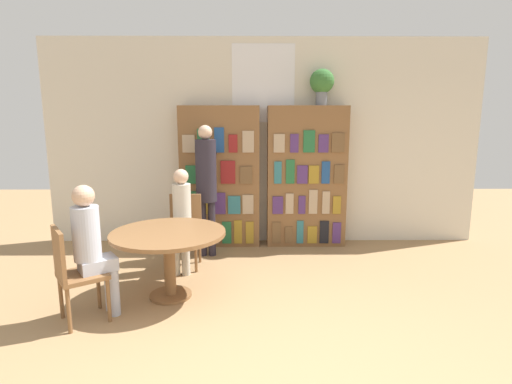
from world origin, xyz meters
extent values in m
cube|color=beige|center=(0.00, 3.50, 1.50)|extent=(6.40, 0.06, 3.00)
cube|color=white|center=(0.00, 3.46, 2.35)|extent=(0.90, 0.01, 1.10)
cube|color=brown|center=(-0.63, 3.31, 1.02)|extent=(1.14, 0.32, 2.03)
cube|color=maroon|center=(-1.06, 3.14, 0.21)|extent=(0.14, 0.02, 0.29)
cube|color=black|center=(-0.89, 3.14, 0.22)|extent=(0.14, 0.02, 0.33)
cube|color=tan|center=(-0.72, 3.14, 0.18)|extent=(0.12, 0.02, 0.24)
cube|color=#236638|center=(-0.53, 3.14, 0.22)|extent=(0.13, 0.02, 0.32)
cube|color=olive|center=(-0.37, 3.14, 0.23)|extent=(0.11, 0.02, 0.35)
cube|color=olive|center=(-0.20, 3.14, 0.22)|extent=(0.11, 0.02, 0.33)
cube|color=#236638|center=(-1.04, 3.14, 0.67)|extent=(0.17, 0.02, 0.33)
cube|color=olive|center=(-0.84, 3.14, 0.65)|extent=(0.12, 0.02, 0.30)
cube|color=#4C2D6B|center=(-0.64, 3.14, 0.66)|extent=(0.18, 0.02, 0.31)
cube|color=#2D707A|center=(-0.42, 3.14, 0.63)|extent=(0.18, 0.02, 0.26)
cube|color=tan|center=(-0.22, 3.14, 0.64)|extent=(0.16, 0.02, 0.28)
cube|color=#236638|center=(-1.03, 3.14, 1.07)|extent=(0.15, 0.02, 0.26)
cube|color=olive|center=(-0.76, 3.14, 1.11)|extent=(0.16, 0.02, 0.33)
cube|color=maroon|center=(-0.51, 3.14, 1.11)|extent=(0.21, 0.02, 0.33)
cube|color=brown|center=(-0.25, 3.14, 1.07)|extent=(0.17, 0.02, 0.25)
cube|color=tan|center=(-1.05, 3.14, 1.51)|extent=(0.17, 0.02, 0.25)
cube|color=#236638|center=(-0.84, 3.14, 1.55)|extent=(0.17, 0.02, 0.33)
cube|color=navy|center=(-0.62, 3.14, 1.56)|extent=(0.14, 0.02, 0.35)
cube|color=maroon|center=(-0.43, 3.14, 1.51)|extent=(0.12, 0.02, 0.25)
cube|color=tan|center=(-0.22, 3.14, 1.54)|extent=(0.16, 0.02, 0.30)
cube|color=brown|center=(0.63, 3.31, 1.02)|extent=(1.14, 0.32, 2.03)
cube|color=brown|center=(0.19, 3.14, 0.22)|extent=(0.13, 0.02, 0.32)
cube|color=brown|center=(0.37, 3.14, 0.18)|extent=(0.11, 0.02, 0.25)
cube|color=#2D707A|center=(0.53, 3.14, 0.23)|extent=(0.10, 0.02, 0.34)
cube|color=olive|center=(0.71, 3.14, 0.19)|extent=(0.14, 0.02, 0.26)
cube|color=black|center=(0.89, 3.14, 0.23)|extent=(0.13, 0.02, 0.33)
cube|color=#4C2D6B|center=(1.07, 3.14, 0.21)|extent=(0.12, 0.02, 0.31)
cube|color=#4C2D6B|center=(0.20, 3.14, 0.63)|extent=(0.15, 0.02, 0.25)
cube|color=tan|center=(0.37, 3.14, 0.65)|extent=(0.11, 0.02, 0.30)
cube|color=#4C2D6B|center=(0.55, 3.14, 0.63)|extent=(0.10, 0.02, 0.26)
cube|color=tan|center=(0.71, 3.14, 0.68)|extent=(0.12, 0.02, 0.35)
cube|color=tan|center=(0.90, 3.14, 0.67)|extent=(0.11, 0.02, 0.33)
cube|color=olive|center=(1.06, 3.14, 0.63)|extent=(0.11, 0.02, 0.26)
cube|color=#2D707A|center=(0.20, 3.14, 1.10)|extent=(0.10, 0.02, 0.31)
cube|color=#236638|center=(0.38, 3.14, 1.11)|extent=(0.12, 0.02, 0.34)
cube|color=#4C2D6B|center=(0.55, 3.14, 1.07)|extent=(0.15, 0.02, 0.26)
cube|color=olive|center=(0.71, 3.14, 1.07)|extent=(0.14, 0.02, 0.26)
cube|color=navy|center=(0.88, 3.14, 1.10)|extent=(0.12, 0.02, 0.32)
cube|color=brown|center=(1.07, 3.14, 1.08)|extent=(0.14, 0.02, 0.27)
cube|color=tan|center=(0.22, 3.14, 1.51)|extent=(0.16, 0.02, 0.26)
cube|color=#4C2D6B|center=(0.43, 3.14, 1.52)|extent=(0.12, 0.02, 0.26)
cube|color=#236638|center=(0.63, 3.14, 1.54)|extent=(0.16, 0.02, 0.31)
cube|color=#4C2D6B|center=(0.84, 3.14, 1.51)|extent=(0.14, 0.02, 0.25)
cube|color=brown|center=(1.04, 3.14, 1.52)|extent=(0.18, 0.02, 0.27)
cylinder|color=slate|center=(0.82, 3.31, 2.13)|extent=(0.16, 0.16, 0.20)
sphere|color=#387033|center=(0.82, 3.31, 2.37)|extent=(0.34, 0.34, 0.34)
cylinder|color=brown|center=(-1.03, 1.51, 0.01)|extent=(0.44, 0.44, 0.03)
cylinder|color=brown|center=(-1.03, 1.51, 0.35)|extent=(0.12, 0.12, 0.64)
cylinder|color=brown|center=(-1.03, 1.51, 0.69)|extent=(1.18, 1.18, 0.04)
cube|color=brown|center=(-1.72, 1.02, 0.44)|extent=(0.56, 0.56, 0.04)
cube|color=brown|center=(-1.87, 0.91, 0.68)|extent=(0.26, 0.35, 0.45)
cylinder|color=brown|center=(-1.68, 1.25, 0.21)|extent=(0.04, 0.04, 0.42)
cylinder|color=brown|center=(-1.48, 0.98, 0.21)|extent=(0.04, 0.04, 0.42)
cylinder|color=brown|center=(-1.96, 1.06, 0.21)|extent=(0.04, 0.04, 0.42)
cylinder|color=brown|center=(-1.76, 0.78, 0.21)|extent=(0.04, 0.04, 0.42)
cube|color=brown|center=(-1.02, 2.36, 0.44)|extent=(0.40, 0.40, 0.04)
cube|color=brown|center=(-1.02, 2.54, 0.68)|extent=(0.40, 0.04, 0.45)
cylinder|color=brown|center=(-0.85, 2.19, 0.21)|extent=(0.04, 0.04, 0.42)
cylinder|color=brown|center=(-1.19, 2.19, 0.21)|extent=(0.04, 0.04, 0.42)
cylinder|color=brown|center=(-0.85, 2.53, 0.21)|extent=(0.04, 0.04, 0.42)
cylinder|color=brown|center=(-1.19, 2.53, 0.21)|extent=(0.04, 0.04, 0.42)
cube|color=beige|center=(-1.02, 2.22, 0.52)|extent=(0.22, 0.32, 0.12)
cylinder|color=beige|center=(-1.02, 2.30, 0.83)|extent=(0.22, 0.22, 0.50)
sphere|color=#DBB293|center=(-1.02, 2.30, 1.17)|extent=(0.18, 0.18, 0.18)
cylinder|color=beige|center=(-0.96, 2.11, 0.23)|extent=(0.10, 0.10, 0.46)
cylinder|color=beige|center=(-1.08, 2.11, 0.23)|extent=(0.10, 0.10, 0.46)
cube|color=#B2B7C6|center=(-1.61, 1.10, 0.52)|extent=(0.40, 0.38, 0.12)
cylinder|color=#B2B7C6|center=(-1.67, 1.05, 0.83)|extent=(0.24, 0.24, 0.50)
sphere|color=tan|center=(-1.67, 1.05, 1.18)|extent=(0.20, 0.20, 0.20)
cylinder|color=#B2B7C6|center=(-1.55, 1.22, 0.23)|extent=(0.10, 0.10, 0.46)
cylinder|color=#B2B7C6|center=(-1.48, 1.11, 0.23)|extent=(0.10, 0.10, 0.46)
cylinder|color=#28232D|center=(-0.84, 2.80, 0.38)|extent=(0.10, 0.10, 0.76)
cylinder|color=#28232D|center=(-0.71, 2.80, 0.38)|extent=(0.10, 0.10, 0.76)
cylinder|color=#28232D|center=(-0.78, 2.80, 1.17)|extent=(0.28, 0.28, 0.82)
sphere|color=#DBB293|center=(-0.78, 2.80, 1.68)|extent=(0.19, 0.19, 0.19)
cylinder|color=#28232D|center=(-0.69, 3.06, 1.38)|extent=(0.07, 0.30, 0.07)
camera|label=1|loc=(-0.16, -2.46, 1.86)|focal=28.00mm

